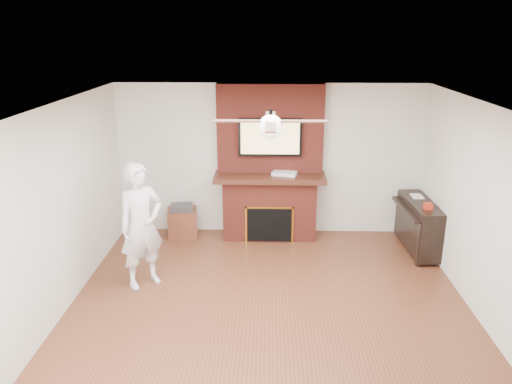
{
  "coord_description": "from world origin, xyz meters",
  "views": [
    {
      "loc": [
        -0.01,
        -5.23,
        3.3
      ],
      "look_at": [
        -0.18,
        0.9,
        1.3
      ],
      "focal_mm": 35.0,
      "sensor_mm": 36.0,
      "label": 1
    }
  ],
  "objects_px": {
    "fireplace": "(270,178)",
    "side_table": "(182,221)",
    "piano": "(418,224)",
    "person": "(141,226)"
  },
  "relations": [
    {
      "from": "person",
      "to": "piano",
      "type": "bearing_deg",
      "value": -24.33
    },
    {
      "from": "person",
      "to": "piano",
      "type": "distance_m",
      "value": 4.18
    },
    {
      "from": "fireplace",
      "to": "side_table",
      "type": "distance_m",
      "value": 1.63
    },
    {
      "from": "fireplace",
      "to": "person",
      "type": "distance_m",
      "value": 2.42
    },
    {
      "from": "fireplace",
      "to": "piano",
      "type": "xyz_separation_m",
      "value": [
        2.3,
        -0.55,
        -0.56
      ]
    },
    {
      "from": "person",
      "to": "side_table",
      "type": "relative_size",
      "value": 3.11
    },
    {
      "from": "side_table",
      "to": "piano",
      "type": "height_order",
      "value": "piano"
    },
    {
      "from": "fireplace",
      "to": "person",
      "type": "xyz_separation_m",
      "value": [
        -1.68,
        -1.74,
        -0.15
      ]
    },
    {
      "from": "fireplace",
      "to": "side_table",
      "type": "relative_size",
      "value": 4.58
    },
    {
      "from": "fireplace",
      "to": "side_table",
      "type": "height_order",
      "value": "fireplace"
    }
  ]
}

